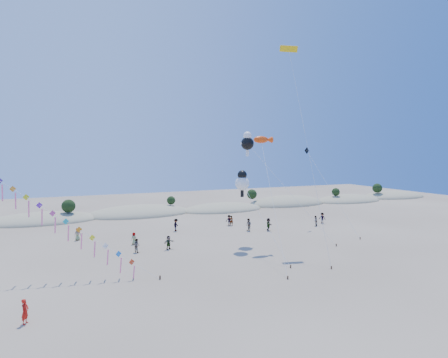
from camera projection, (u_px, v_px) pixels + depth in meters
The scene contains 9 objects.
ground at pixel (258, 311), 27.07m from camera, with size 160.00×160.00×0.00m, color #7E6C57.
dune_ridge at pixel (145, 213), 68.79m from camera, with size 145.30×11.49×5.57m.
fish_kite at pixel (263, 140), 45.08m from camera, with size 5.22×12.24×13.38m.
cartoon_kite_low at pixel (242, 182), 44.45m from camera, with size 1.76×10.04×9.30m.
cartoon_kite_high at pixel (248, 142), 48.25m from camera, with size 9.33×8.55×14.09m.
parafoil_kite at pixel (289, 53), 46.23m from camera, with size 3.53×12.17×24.66m.
dark_kite at pixel (319, 170), 55.28m from camera, with size 1.62×10.74×12.20m.
flyer_foreground at pixel (25, 311), 24.97m from camera, with size 0.62×0.41×1.70m, color red.
beachgoers at pixel (226, 227), 52.99m from camera, with size 37.51×11.16×1.83m.
Camera 1 is at (-12.71, -23.14, 11.54)m, focal length 30.00 mm.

